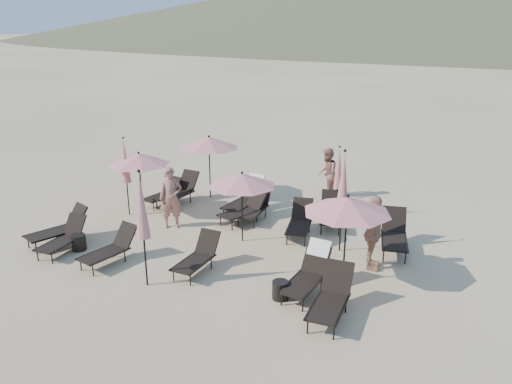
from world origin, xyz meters
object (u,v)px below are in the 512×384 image
at_px(lounger_12, 300,221).
at_px(umbrella_open_1, 242,180).
at_px(side_table_0, 79,242).
at_px(lounger_5, 331,297).
at_px(umbrella_closed_1, 343,181).
at_px(lounger_9, 246,196).
at_px(beachgoer_b, 327,173).
at_px(side_table_1, 280,290).
at_px(lounger_10, 331,212).
at_px(lounger_11, 394,234).
at_px(lounger_4, 309,271).
at_px(lounger_0, 59,228).
at_px(lounger_6, 163,193).
at_px(umbrella_open_3, 209,143).
at_px(lounger_7, 179,190).
at_px(lounger_3, 198,256).
at_px(umbrella_closed_0, 141,206).
at_px(beachgoer_c, 373,233).
at_px(lounger_1, 63,238).
at_px(umbrella_open_2, 347,205).
at_px(umbrella_closed_2, 125,161).
at_px(lounger_2, 110,248).
at_px(lounger_13, 245,208).
at_px(umbrella_open_0, 139,159).
at_px(umbrella_closed_3, 339,168).
at_px(beachgoer_a, 171,198).
at_px(lounger_8, 255,206).

distance_m(lounger_12, umbrella_open_1, 2.22).
height_order(lounger_12, side_table_0, lounger_12).
height_order(lounger_5, umbrella_closed_1, umbrella_closed_1).
relative_size(lounger_9, side_table_0, 4.21).
bearing_deg(beachgoer_b, side_table_1, -0.21).
height_order(lounger_10, lounger_12, lounger_10).
bearing_deg(lounger_12, lounger_11, -9.76).
relative_size(lounger_4, lounger_5, 1.00).
bearing_deg(lounger_0, lounger_12, 49.76).
bearing_deg(lounger_6, umbrella_open_3, 59.92).
distance_m(lounger_0, lounger_7, 4.39).
distance_m(lounger_3, umbrella_closed_0, 2.07).
bearing_deg(beachgoer_c, umbrella_open_3, 56.39).
relative_size(lounger_1, lounger_4, 0.90).
distance_m(umbrella_open_2, umbrella_closed_2, 7.72).
distance_m(lounger_1, side_table_1, 6.30).
relative_size(umbrella_open_3, side_table_0, 5.15).
relative_size(lounger_2, lounger_7, 0.91).
bearing_deg(side_table_1, lounger_1, -177.20).
xyz_separation_m(lounger_13, umbrella_open_0, (-3.32, -0.89, 1.42)).
xyz_separation_m(lounger_6, beachgoer_b, (4.83, 3.21, 0.49)).
xyz_separation_m(lounger_9, umbrella_open_0, (-2.95, -1.69, 1.33)).
relative_size(lounger_4, umbrella_open_0, 0.82).
height_order(lounger_13, side_table_1, lounger_13).
xyz_separation_m(lounger_9, umbrella_open_2, (4.28, -3.24, 1.42)).
relative_size(lounger_2, umbrella_open_0, 0.79).
height_order(umbrella_closed_2, umbrella_closed_3, umbrella_closed_2).
relative_size(lounger_10, side_table_1, 4.13).
distance_m(lounger_0, lounger_2, 2.21).
distance_m(lounger_3, beachgoer_a, 3.17).
relative_size(lounger_2, umbrella_closed_2, 0.64).
height_order(umbrella_open_3, umbrella_closed_3, umbrella_closed_3).
xyz_separation_m(lounger_1, lounger_3, (3.90, 0.63, 0.00)).
xyz_separation_m(lounger_7, side_table_1, (5.71, -4.33, -0.27)).
relative_size(lounger_3, lounger_5, 0.88).
bearing_deg(umbrella_open_0, lounger_1, -91.69).
height_order(lounger_3, umbrella_open_1, umbrella_open_1).
bearing_deg(beachgoer_b, umbrella_closed_2, -59.45).
height_order(umbrella_closed_3, beachgoer_a, umbrella_closed_3).
bearing_deg(beachgoer_a, lounger_9, 20.23).
xyz_separation_m(lounger_8, umbrella_open_0, (-3.51, -1.22, 1.42)).
xyz_separation_m(umbrella_open_1, side_table_0, (-3.76, -2.52, -1.61)).
distance_m(side_table_0, side_table_1, 6.02).
xyz_separation_m(umbrella_open_0, side_table_1, (6.20, -2.96, -1.65)).
bearing_deg(umbrella_open_0, lounger_8, 19.19).
distance_m(lounger_8, lounger_12, 1.85).
bearing_deg(umbrella_closed_0, umbrella_open_2, 28.30).
bearing_deg(side_table_0, lounger_6, 92.26).
xyz_separation_m(lounger_2, umbrella_closed_1, (5.12, 3.34, 1.56)).
bearing_deg(lounger_2, lounger_9, 84.68).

